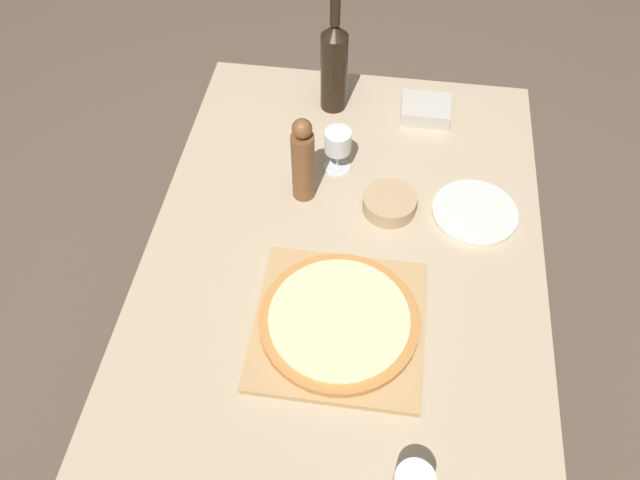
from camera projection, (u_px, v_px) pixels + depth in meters
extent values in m
plane|color=brown|center=(337.00, 380.00, 2.11)|extent=(12.00, 12.00, 0.00)
cube|color=tan|center=(343.00, 258.00, 1.55)|extent=(0.98, 1.42, 0.03)
cylinder|color=brown|center=(243.00, 160.00, 2.26)|extent=(0.06, 0.06, 0.69)
cylinder|color=brown|center=(483.00, 184.00, 2.19)|extent=(0.06, 0.06, 0.69)
cube|color=tan|center=(339.00, 325.00, 1.40)|extent=(0.38, 0.38, 0.02)
cylinder|color=#BC7A3D|center=(339.00, 321.00, 1.39)|extent=(0.36, 0.36, 0.02)
cylinder|color=beige|center=(339.00, 318.00, 1.38)|extent=(0.32, 0.32, 0.01)
cylinder|color=black|center=(334.00, 72.00, 1.78)|extent=(0.08, 0.08, 0.24)
cone|color=black|center=(335.00, 30.00, 1.67)|extent=(0.08, 0.08, 0.03)
cylinder|color=black|center=(335.00, 11.00, 1.63)|extent=(0.03, 0.03, 0.08)
cylinder|color=brown|center=(303.00, 167.00, 1.58)|extent=(0.06, 0.06, 0.21)
sphere|color=brown|center=(302.00, 129.00, 1.47)|extent=(0.05, 0.05, 0.05)
cylinder|color=silver|center=(337.00, 167.00, 1.71)|extent=(0.07, 0.07, 0.00)
cylinder|color=silver|center=(337.00, 158.00, 1.69)|extent=(0.01, 0.01, 0.06)
cylinder|color=silver|center=(338.00, 141.00, 1.64)|extent=(0.07, 0.07, 0.06)
cylinder|color=tan|center=(389.00, 203.00, 1.61)|extent=(0.14, 0.14, 0.04)
cylinder|color=silver|center=(475.00, 212.00, 1.61)|extent=(0.22, 0.22, 0.01)
cube|color=#BCB7AD|center=(426.00, 109.00, 1.83)|extent=(0.14, 0.12, 0.04)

